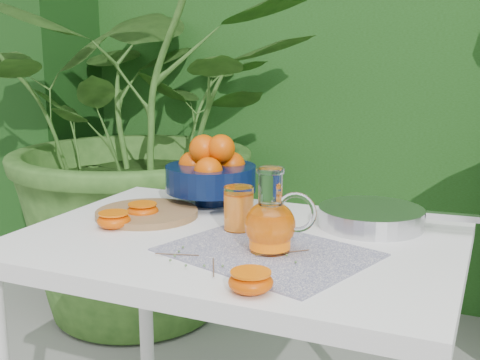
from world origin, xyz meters
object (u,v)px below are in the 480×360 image
at_px(white_table, 237,270).
at_px(saute_pan, 373,216).
at_px(cutting_board, 147,213).
at_px(juice_pitcher, 271,223).
at_px(fruit_bowl, 211,172).

height_order(white_table, saute_pan, saute_pan).
bearing_deg(cutting_board, white_table, -12.99).
bearing_deg(cutting_board, saute_pan, 14.57).
relative_size(juice_pitcher, saute_pan, 0.39).
height_order(fruit_bowl, saute_pan, fruit_bowl).
distance_m(cutting_board, juice_pitcher, 0.42).
bearing_deg(cutting_board, juice_pitcher, -19.07).
bearing_deg(juice_pitcher, cutting_board, 160.93).
distance_m(fruit_bowl, saute_pan, 0.46).
distance_m(white_table, cutting_board, 0.30).
bearing_deg(saute_pan, white_table, -142.32).
bearing_deg(saute_pan, cutting_board, -165.43).
relative_size(fruit_bowl, saute_pan, 0.70).
height_order(cutting_board, fruit_bowl, fruit_bowl).
bearing_deg(white_table, saute_pan, 37.68).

